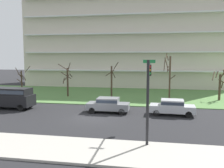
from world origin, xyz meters
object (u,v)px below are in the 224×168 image
tree_left (67,80)px  van_black_center_left (11,96)px  tree_center (112,80)px  traffic_signal_mast (149,85)px  tree_far_left (22,80)px  tree_far_right (220,84)px  sedan_gray_center_right (108,104)px  tree_right (169,75)px  sedan_silver_near_left (172,107)px

tree_left → van_black_center_left: bearing=-111.6°
tree_center → traffic_signal_mast: bearing=-71.3°
tree_far_left → tree_center: bearing=1.3°
tree_far_right → sedan_gray_center_right: bearing=-145.1°
tree_far_left → tree_center: tree_center is taller
tree_far_left → sedan_gray_center_right: (14.86, -8.62, -1.43)m
tree_far_right → tree_right: bearing=-179.3°
tree_left → traffic_signal_mast: size_ratio=0.89×
sedan_silver_near_left → van_black_center_left: van_black_center_left is taller
tree_far_right → sedan_silver_near_left: tree_far_right is taller
tree_center → sedan_gray_center_right: 9.16m
tree_left → traffic_signal_mast: (12.07, -16.08, 1.36)m
sedan_silver_near_left → tree_center: bearing=-45.9°
tree_center → van_black_center_left: bearing=-138.3°
tree_left → tree_far_right: bearing=1.5°
tree_far_left → traffic_signal_mast: size_ratio=0.80×
tree_left → tree_center: 6.56m
tree_left → van_black_center_left: tree_left is taller
sedan_silver_near_left → tree_right: bearing=-87.9°
tree_far_left → tree_center: 13.68m
traffic_signal_mast → sedan_gray_center_right: bearing=120.5°
tree_center → sedan_gray_center_right: size_ratio=1.16×
tree_right → traffic_signal_mast: 16.72m
sedan_gray_center_right → traffic_signal_mast: traffic_signal_mast is taller
tree_far_left → tree_left: 7.12m
sedan_silver_near_left → van_black_center_left: size_ratio=0.85×
tree_center → traffic_signal_mast: size_ratio=0.91×
tree_far_left → tree_right: tree_right is taller
tree_center → van_black_center_left: 13.46m
traffic_signal_mast → tree_far_right: bearing=61.7°
tree_left → sedan_gray_center_right: size_ratio=1.13×
traffic_signal_mast → tree_far_left: bearing=140.2°
tree_far_left → tree_left: size_ratio=0.90×
tree_far_left → sedan_silver_near_left: 23.12m
sedan_silver_near_left → tree_far_left: bearing=-18.7°
tree_far_left → sedan_gray_center_right: size_ratio=1.02×
van_black_center_left → tree_left: bearing=-108.6°
tree_left → sedan_silver_near_left: bearing=-31.4°
tree_left → sedan_gray_center_right: bearing=-48.5°
sedan_gray_center_right → traffic_signal_mast: 9.04m
van_black_center_left → traffic_signal_mast: bearing=157.6°
tree_center → van_black_center_left: size_ratio=0.97×
tree_left → tree_right: 14.49m
tree_left → van_black_center_left: (-3.46, -8.73, -1.11)m
sedan_gray_center_right → sedan_silver_near_left: bearing=179.8°
tree_left → sedan_silver_near_left: 16.82m
tree_far_left → tree_right: (21.58, 0.58, 1.06)m
sedan_gray_center_right → tree_far_right: bearing=-145.3°
tree_far_right → van_black_center_left: (-24.48, -9.27, -0.81)m
tree_left → traffic_signal_mast: traffic_signal_mast is taller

